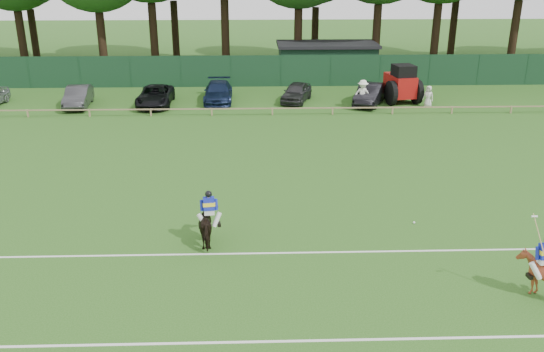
{
  "coord_description": "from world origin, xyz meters",
  "views": [
    {
      "loc": [
        -0.2,
        -19.01,
        9.81
      ],
      "look_at": [
        0.5,
        3.0,
        1.4
      ],
      "focal_mm": 38.0,
      "sensor_mm": 36.0,
      "label": 1
    }
  ],
  "objects_px": {
    "horse_dark": "(210,225)",
    "estate_black": "(370,94)",
    "horse_chestnut": "(542,275)",
    "spectator_mid": "(363,95)",
    "tractor": "(401,84)",
    "sedan_grey": "(78,97)",
    "hatch_grey": "(296,92)",
    "utility_shed": "(327,61)",
    "spectator_right": "(428,96)",
    "suv_black": "(155,96)",
    "spectator_left": "(363,94)",
    "polo_ball": "(414,223)",
    "sedan_navy": "(218,92)"
  },
  "relations": [
    {
      "from": "horse_dark",
      "to": "estate_black",
      "type": "xyz_separation_m",
      "value": [
        9.83,
        20.88,
        0.0
      ]
    },
    {
      "from": "horse_chestnut",
      "to": "spectator_mid",
      "type": "xyz_separation_m",
      "value": [
        -1.13,
        24.12,
        0.12
      ]
    },
    {
      "from": "spectator_mid",
      "to": "tractor",
      "type": "height_order",
      "value": "tractor"
    },
    {
      "from": "sedan_grey",
      "to": "spectator_mid",
      "type": "bearing_deg",
      "value": -7.5
    },
    {
      "from": "spectator_mid",
      "to": "sedan_grey",
      "type": "bearing_deg",
      "value": 148.72
    },
    {
      "from": "horse_chestnut",
      "to": "hatch_grey",
      "type": "xyz_separation_m",
      "value": [
        -5.67,
        25.71,
        -0.03
      ]
    },
    {
      "from": "sedan_grey",
      "to": "utility_shed",
      "type": "relative_size",
      "value": 0.51
    },
    {
      "from": "hatch_grey",
      "to": "spectator_mid",
      "type": "relative_size",
      "value": 2.4
    },
    {
      "from": "spectator_right",
      "to": "spectator_mid",
      "type": "bearing_deg",
      "value": -143.91
    },
    {
      "from": "horse_chestnut",
      "to": "spectator_mid",
      "type": "height_order",
      "value": "spectator_mid"
    },
    {
      "from": "sedan_grey",
      "to": "suv_black",
      "type": "relative_size",
      "value": 0.88
    },
    {
      "from": "horse_chestnut",
      "to": "tractor",
      "type": "relative_size",
      "value": 0.4
    },
    {
      "from": "spectator_left",
      "to": "sedan_grey",
      "type": "bearing_deg",
      "value": 174.62
    },
    {
      "from": "suv_black",
      "to": "polo_ball",
      "type": "xyz_separation_m",
      "value": [
        13.16,
        -19.65,
        -0.64
      ]
    },
    {
      "from": "horse_dark",
      "to": "spectator_right",
      "type": "relative_size",
      "value": 1.16
    },
    {
      "from": "suv_black",
      "to": "spectator_mid",
      "type": "bearing_deg",
      "value": -3.71
    },
    {
      "from": "spectator_right",
      "to": "suv_black",
      "type": "bearing_deg",
      "value": -143.28
    },
    {
      "from": "estate_black",
      "to": "spectator_right",
      "type": "bearing_deg",
      "value": 9.28
    },
    {
      "from": "horse_dark",
      "to": "sedan_grey",
      "type": "bearing_deg",
      "value": -71.38
    },
    {
      "from": "horse_dark",
      "to": "hatch_grey",
      "type": "bearing_deg",
      "value": -110.44
    },
    {
      "from": "sedan_grey",
      "to": "estate_black",
      "type": "relative_size",
      "value": 0.97
    },
    {
      "from": "horse_chestnut",
      "to": "utility_shed",
      "type": "height_order",
      "value": "utility_shed"
    },
    {
      "from": "horse_dark",
      "to": "tractor",
      "type": "relative_size",
      "value": 0.49
    },
    {
      "from": "suv_black",
      "to": "spectator_left",
      "type": "height_order",
      "value": "spectator_left"
    },
    {
      "from": "polo_ball",
      "to": "hatch_grey",
      "type": "bearing_deg",
      "value": 98.8
    },
    {
      "from": "horse_dark",
      "to": "sedan_navy",
      "type": "height_order",
      "value": "horse_dark"
    },
    {
      "from": "spectator_mid",
      "to": "hatch_grey",
      "type": "bearing_deg",
      "value": 131.03
    },
    {
      "from": "horse_chestnut",
      "to": "sedan_grey",
      "type": "xyz_separation_m",
      "value": [
        -20.98,
        24.7,
        -0.0
      ]
    },
    {
      "from": "hatch_grey",
      "to": "spectator_right",
      "type": "bearing_deg",
      "value": 6.42
    },
    {
      "from": "sedan_grey",
      "to": "utility_shed",
      "type": "distance_m",
      "value": 20.66
    },
    {
      "from": "horse_dark",
      "to": "utility_shed",
      "type": "distance_m",
      "value": 31.16
    },
    {
      "from": "sedan_grey",
      "to": "tractor",
      "type": "bearing_deg",
      "value": -4.32
    },
    {
      "from": "estate_black",
      "to": "tractor",
      "type": "bearing_deg",
      "value": 36.19
    },
    {
      "from": "sedan_grey",
      "to": "hatch_grey",
      "type": "relative_size",
      "value": 1.07
    },
    {
      "from": "spectator_mid",
      "to": "spectator_right",
      "type": "bearing_deg",
      "value": -33.35
    },
    {
      "from": "horse_dark",
      "to": "sedan_navy",
      "type": "relative_size",
      "value": 0.36
    },
    {
      "from": "hatch_grey",
      "to": "polo_ball",
      "type": "height_order",
      "value": "hatch_grey"
    },
    {
      "from": "hatch_grey",
      "to": "polo_ball",
      "type": "xyz_separation_m",
      "value": [
        3.18,
        -20.5,
        -0.64
      ]
    },
    {
      "from": "estate_black",
      "to": "polo_ball",
      "type": "bearing_deg",
      "value": -73.59
    },
    {
      "from": "utility_shed",
      "to": "suv_black",
      "type": "bearing_deg",
      "value": -145.26
    },
    {
      "from": "sedan_grey",
      "to": "tractor",
      "type": "distance_m",
      "value": 22.76
    },
    {
      "from": "horse_chestnut",
      "to": "sedan_navy",
      "type": "distance_m",
      "value": 28.23
    },
    {
      "from": "horse_chestnut",
      "to": "tractor",
      "type": "distance_m",
      "value": 25.36
    },
    {
      "from": "sedan_grey",
      "to": "sedan_navy",
      "type": "height_order",
      "value": "sedan_grey"
    },
    {
      "from": "sedan_navy",
      "to": "estate_black",
      "type": "distance_m",
      "value": 10.81
    },
    {
      "from": "horse_chestnut",
      "to": "utility_shed",
      "type": "xyz_separation_m",
      "value": [
        -2.52,
        33.97,
        0.83
      ]
    },
    {
      "from": "horse_chestnut",
      "to": "tractor",
      "type": "bearing_deg",
      "value": -98.1
    },
    {
      "from": "sedan_navy",
      "to": "spectator_mid",
      "type": "height_order",
      "value": "spectator_mid"
    },
    {
      "from": "spectator_mid",
      "to": "spectator_right",
      "type": "relative_size",
      "value": 1.12
    },
    {
      "from": "horse_dark",
      "to": "spectator_mid",
      "type": "relative_size",
      "value": 1.04
    }
  ]
}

